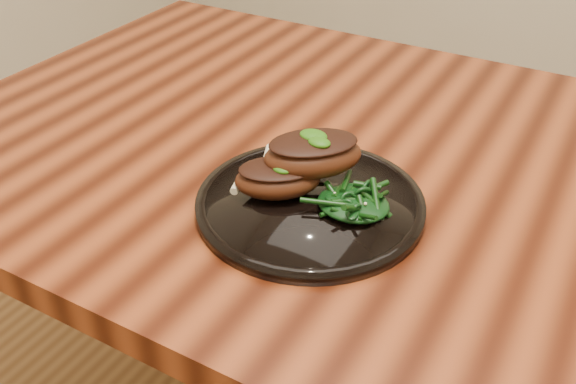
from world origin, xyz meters
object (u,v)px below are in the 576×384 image
object	(u,v)px
plate	(310,203)
lamb_chop_front	(277,178)
desk	(490,244)
greens_heap	(354,199)

from	to	relation	value
plate	lamb_chop_front	bearing A→B (deg)	-165.94
desk	plate	bearing A→B (deg)	-141.45
lamb_chop_front	greens_heap	xyz separation A→B (m)	(0.09, 0.01, -0.01)
desk	greens_heap	distance (m)	0.23
desk	lamb_chop_front	xyz separation A→B (m)	(-0.23, -0.16, 0.12)
desk	plate	distance (m)	0.26
lamb_chop_front	greens_heap	size ratio (longest dim) A/B	1.41
desk	plate	size ratio (longest dim) A/B	6.00
greens_heap	desk	bearing A→B (deg)	47.01
plate	lamb_chop_front	distance (m)	0.05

